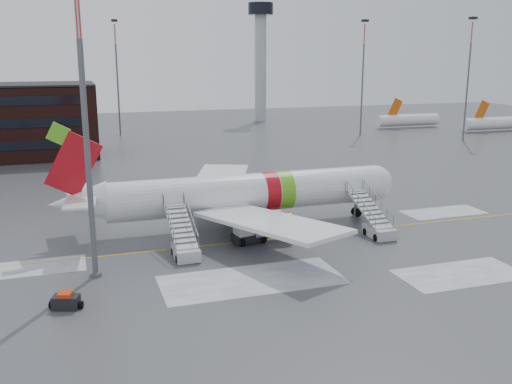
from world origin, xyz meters
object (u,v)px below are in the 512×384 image
object	(u,v)px
airstair_fwd	(375,224)
airstair_aft	(184,244)
baggage_tractor	(66,302)
pushback_tug	(247,235)
airliner	(241,194)
light_mast_near	(85,125)

from	to	relation	value
airstair_fwd	airstair_aft	xyz separation A→B (m)	(-18.56, 0.00, 0.00)
airstair_fwd	baggage_tractor	xyz separation A→B (m)	(-28.25, -7.98, -0.57)
pushback_tug	baggage_tractor	xyz separation A→B (m)	(-15.87, -9.59, -0.26)
airliner	airstair_aft	xyz separation A→B (m)	(-7.06, -6.54, -2.35)
airliner	light_mast_near	world-z (taller)	light_mast_near
airstair_aft	airliner	bearing A→B (deg)	42.81
airstair_aft	baggage_tractor	distance (m)	12.57
airstair_fwd	light_mast_near	world-z (taller)	light_mast_near
baggage_tractor	airstair_fwd	bearing A→B (deg)	15.78
airstair_fwd	airstair_aft	world-z (taller)	same
airliner	airstair_fwd	world-z (taller)	airliner
airliner	light_mast_near	bearing A→B (deg)	-148.01
airstair_aft	baggage_tractor	bearing A→B (deg)	-140.53
airliner	airstair_fwd	size ratio (longest dim) A/B	4.55
pushback_tug	light_mast_near	bearing A→B (deg)	-163.09
airliner	airstair_fwd	distance (m)	13.44
airstair_fwd	pushback_tug	size ratio (longest dim) A/B	2.40
baggage_tractor	light_mast_near	size ratio (longest dim) A/B	0.10
airstair_aft	pushback_tug	xyz separation A→B (m)	(6.17, 1.60, -0.31)
airliner	pushback_tug	distance (m)	5.68
airstair_fwd	light_mast_near	xyz separation A→B (m)	(-26.05, -2.55, 10.76)
pushback_tug	baggage_tractor	world-z (taller)	pushback_tug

